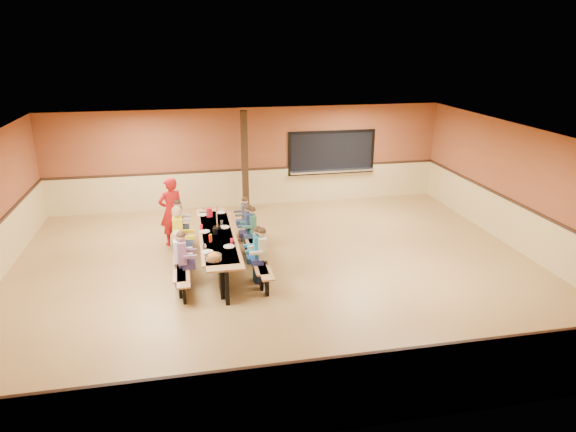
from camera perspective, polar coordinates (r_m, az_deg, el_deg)
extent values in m
plane|color=olive|center=(11.55, -1.01, -6.20)|extent=(12.00, 12.00, 0.00)
cube|color=brown|center=(15.76, -4.35, 6.51)|extent=(12.00, 0.04, 3.00)
cube|color=brown|center=(6.56, 7.04, -12.76)|extent=(12.00, 0.04, 3.00)
cube|color=brown|center=(13.38, 25.15, 2.39)|extent=(0.04, 10.00, 3.00)
cube|color=white|center=(10.61, -1.10, 8.59)|extent=(12.00, 10.00, 0.04)
cube|color=black|center=(16.23, 4.87, 7.05)|extent=(2.60, 0.06, 1.20)
cube|color=silver|center=(16.28, 4.90, 5.02)|extent=(2.70, 0.28, 0.06)
cube|color=black|center=(15.15, -4.82, 5.98)|extent=(0.18, 0.18, 3.00)
cube|color=#AF7845|center=(11.85, -8.08, -1.92)|extent=(0.75, 3.60, 0.04)
cube|color=black|center=(10.58, -7.44, -6.78)|extent=(0.08, 0.60, 0.70)
cube|color=black|center=(13.43, -8.44, -1.05)|extent=(0.08, 0.60, 0.70)
cube|color=#AF7845|center=(11.95, -11.97, -3.47)|extent=(0.26, 3.60, 0.04)
cube|color=black|center=(12.04, -11.90, -4.46)|extent=(0.06, 0.18, 0.41)
cube|color=#AF7845|center=(12.02, -4.09, -2.94)|extent=(0.26, 3.60, 0.04)
cube|color=black|center=(12.11, -4.07, -3.92)|extent=(0.06, 0.18, 0.41)
cube|color=#AF7845|center=(11.61, -7.62, -2.35)|extent=(0.75, 3.60, 0.04)
cube|color=black|center=(10.35, -6.90, -7.37)|extent=(0.08, 0.60, 0.70)
cube|color=black|center=(13.19, -8.04, -1.41)|extent=(0.08, 0.60, 0.70)
cube|color=#AF7845|center=(11.71, -11.60, -3.93)|extent=(0.26, 3.60, 0.04)
cube|color=black|center=(11.80, -11.52, -4.94)|extent=(0.06, 0.18, 0.41)
cube|color=#AF7845|center=(11.79, -3.56, -3.38)|extent=(0.26, 3.60, 0.04)
cube|color=black|center=(11.88, -3.54, -4.38)|extent=(0.06, 0.18, 0.41)
imported|color=red|center=(13.06, -12.83, 0.51)|extent=(0.74, 0.62, 1.75)
cylinder|color=red|center=(12.87, -8.73, 0.39)|extent=(0.16, 0.16, 0.22)
cube|color=black|center=(11.77, -8.10, -1.64)|extent=(0.10, 0.14, 0.13)
cylinder|color=yellow|center=(11.31, -8.59, -2.43)|extent=(0.06, 0.06, 0.17)
cylinder|color=#B2140F|center=(11.28, -8.65, -2.49)|extent=(0.06, 0.06, 0.17)
cube|color=black|center=(12.05, -7.86, -1.30)|extent=(0.16, 0.16, 0.06)
cube|color=#AF7845|center=(11.95, -7.92, -0.05)|extent=(0.02, 0.09, 0.50)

